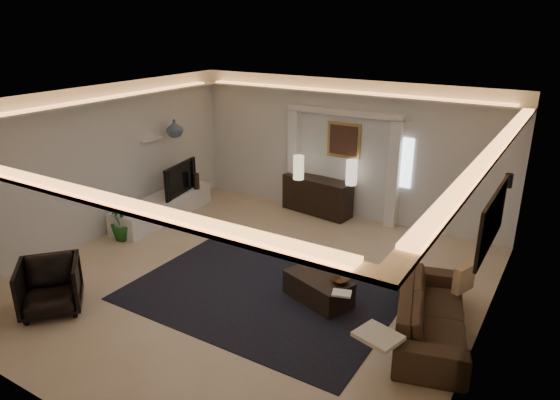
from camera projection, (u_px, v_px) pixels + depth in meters
The scene contains 33 objects.
floor at pixel (251, 280), 8.26m from camera, with size 7.00×7.00×0.00m, color #C8AE94.
ceiling at pixel (247, 103), 7.27m from camera, with size 7.00×7.00×0.00m, color white.
wall_back at pixel (344, 149), 10.57m from camera, with size 7.00×7.00×0.00m, color silver.
wall_front at pixel (46, 298), 4.96m from camera, with size 7.00×7.00×0.00m, color silver.
wall_left at pixel (97, 164), 9.49m from camera, with size 7.00×7.00×0.00m, color silver.
wall_right at pixel (487, 248), 6.04m from camera, with size 7.00×7.00×0.00m, color silver.
cove_soffit at pixel (247, 122), 7.36m from camera, with size 7.00×7.00×0.04m, color silver.
daylight_slit at pixel (406, 163), 9.92m from camera, with size 0.25×0.03×1.00m, color white.
area_rug at pixel (264, 291), 7.90m from camera, with size 4.00×3.00×0.01m, color black.
pilaster_left at pixel (294, 159), 11.17m from camera, with size 0.22×0.20×2.20m, color silver.
pilaster_right at pixel (394, 175), 10.04m from camera, with size 0.22×0.20×2.20m, color silver.
alcove_header at pixel (344, 112), 10.21m from camera, with size 2.52×0.20×0.12m, color silver.
painting_frame at pixel (344, 140), 10.47m from camera, with size 0.74×0.04×0.74m, color tan.
painting_canvas at pixel (343, 140), 10.45m from camera, with size 0.62×0.02×0.62m, color #4C2D1E.
art_panel_frame at pixel (492, 220), 6.21m from camera, with size 0.04×1.64×0.74m, color black.
art_panel_gold at pixel (490, 220), 6.22m from camera, with size 0.02×1.50×0.62m, color tan.
wall_sconce at pixel (509, 181), 7.78m from camera, with size 0.12×0.12×0.22m, color black.
wall_niche at pixel (152, 140), 10.51m from camera, with size 0.10×0.55×0.04m, color silver.
console at pixel (317, 196), 10.96m from camera, with size 1.56×0.49×0.78m, color black.
lamp_left at pixel (299, 166), 10.69m from camera, with size 0.23×0.23×0.52m, color #F9ECB6.
lamp_right at pixel (352, 171), 10.34m from camera, with size 0.23×0.23×0.52m, color white.
media_ledge at pixel (163, 208), 10.75m from camera, with size 0.65×2.62×0.49m, color silver.
tv at pixel (176, 179), 10.78m from camera, with size 0.16×1.19×0.68m, color black.
figurine at pixel (196, 182), 11.12m from camera, with size 0.13×0.13×0.36m, color black.
ginger_jar at pixel (175, 128), 10.61m from camera, with size 0.35×0.35×0.37m, color #485963.
plant at pixel (122, 220), 9.65m from camera, with size 0.44×0.44×0.78m, color #1B5019.
sofa at pixel (432, 313), 6.74m from camera, with size 0.88×2.24×0.66m, color #38261C.
throw_blanket at pixel (378, 336), 5.88m from camera, with size 0.50×0.41×0.05m, color white.
throw_pillow at pixel (464, 278), 7.18m from camera, with size 0.12×0.39×0.39m, color tan.
coffee_table at pixel (318, 288), 7.60m from camera, with size 1.02×0.56×0.38m, color black.
bowl at pixel (340, 279), 7.38m from camera, with size 0.27×0.27×0.07m, color #3D2718.
magazine at pixel (342, 292), 7.06m from camera, with size 0.26×0.19×0.03m, color white.
armchair at pixel (50, 287), 7.29m from camera, with size 0.82×0.85×0.77m, color black.
Camera 1 is at (4.24, -5.98, 4.06)m, focal length 32.26 mm.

